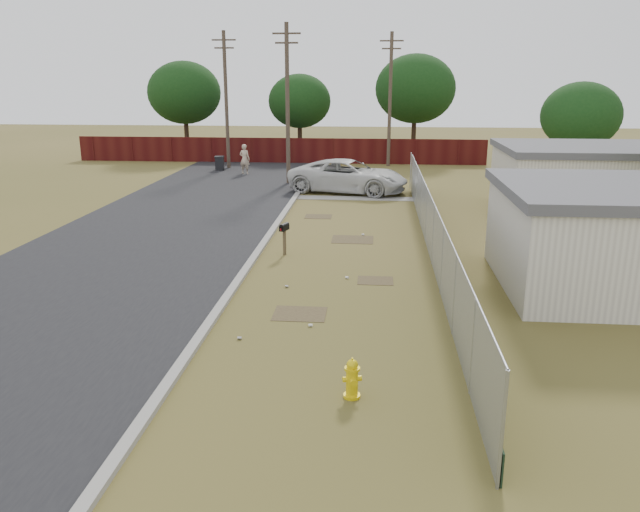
# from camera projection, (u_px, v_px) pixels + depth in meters

# --- Properties ---
(ground) EXTENTS (120.00, 120.00, 0.00)m
(ground) POSITION_uv_depth(u_px,v_px,m) (340.00, 261.00, 21.32)
(ground) COLOR brown
(ground) RESTS_ON ground
(street) EXTENTS (15.10, 60.00, 0.12)m
(street) POSITION_uv_depth(u_px,v_px,m) (208.00, 209.00, 29.60)
(street) COLOR black
(street) RESTS_ON ground
(chainlink_fence) EXTENTS (0.10, 27.06, 2.02)m
(chainlink_fence) POSITION_uv_depth(u_px,v_px,m) (431.00, 234.00, 21.82)
(chainlink_fence) COLOR gray
(chainlink_fence) RESTS_ON ground
(privacy_fence) EXTENTS (30.00, 0.12, 1.80)m
(privacy_fence) POSITION_uv_depth(u_px,v_px,m) (278.00, 150.00, 45.51)
(privacy_fence) COLOR #3F100D
(privacy_fence) RESTS_ON ground
(utility_poles) EXTENTS (12.60, 8.24, 9.00)m
(utility_poles) POSITION_uv_depth(u_px,v_px,m) (303.00, 99.00, 40.11)
(utility_poles) COLOR #4F4234
(utility_poles) RESTS_ON ground
(houses) EXTENTS (9.30, 17.24, 3.10)m
(houses) POSITION_uv_depth(u_px,v_px,m) (607.00, 204.00, 23.06)
(houses) COLOR silver
(houses) RESTS_ON ground
(horizon_trees) EXTENTS (33.32, 31.94, 7.78)m
(horizon_trees) POSITION_uv_depth(u_px,v_px,m) (373.00, 99.00, 42.51)
(horizon_trees) COLOR #372418
(horizon_trees) RESTS_ON ground
(fire_hydrant) EXTENTS (0.41, 0.41, 0.84)m
(fire_hydrant) POSITION_uv_depth(u_px,v_px,m) (352.00, 379.00, 12.19)
(fire_hydrant) COLOR #DEBF0B
(fire_hydrant) RESTS_ON ground
(mailbox) EXTENTS (0.32, 0.50, 1.15)m
(mailbox) POSITION_uv_depth(u_px,v_px,m) (284.00, 230.00, 21.86)
(mailbox) COLOR brown
(mailbox) RESTS_ON ground
(pickup_truck) EXTENTS (6.90, 4.40, 1.77)m
(pickup_truck) POSITION_uv_depth(u_px,v_px,m) (348.00, 176.00, 33.84)
(pickup_truck) COLOR silver
(pickup_truck) RESTS_ON ground
(pedestrian) EXTENTS (0.80, 0.63, 1.93)m
(pedestrian) POSITION_uv_depth(u_px,v_px,m) (245.00, 159.00, 40.18)
(pedestrian) COLOR tan
(pedestrian) RESTS_ON ground
(trash_bin) EXTENTS (0.71, 0.70, 0.95)m
(trash_bin) POSITION_uv_depth(u_px,v_px,m) (220.00, 163.00, 41.91)
(trash_bin) COLOR black
(trash_bin) RESTS_ON ground
(scattered_litter) EXTENTS (2.83, 10.56, 0.07)m
(scattered_litter) POSITION_uv_depth(u_px,v_px,m) (316.00, 286.00, 18.73)
(scattered_litter) COLOR silver
(scattered_litter) RESTS_ON ground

